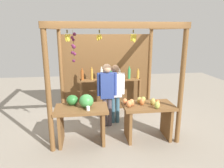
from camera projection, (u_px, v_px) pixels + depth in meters
ground_plane at (111, 124)px, 5.27m from camera, size 12.00×12.00×0.00m
market_stall at (109, 65)px, 5.34m from camera, size 2.72×2.20×2.48m
fruit_counter_left at (82, 113)px, 4.28m from camera, size 1.09×0.68×1.06m
fruit_counter_right at (147, 113)px, 4.45m from camera, size 1.09×0.65×0.94m
bottle_shelf_unit at (110, 86)px, 5.83m from camera, size 1.74×0.22×1.36m
vendor_man at (107, 90)px, 4.94m from camera, size 0.48×0.21×1.57m
vendor_woman at (115, 89)px, 5.14m from camera, size 0.48×0.20×1.51m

